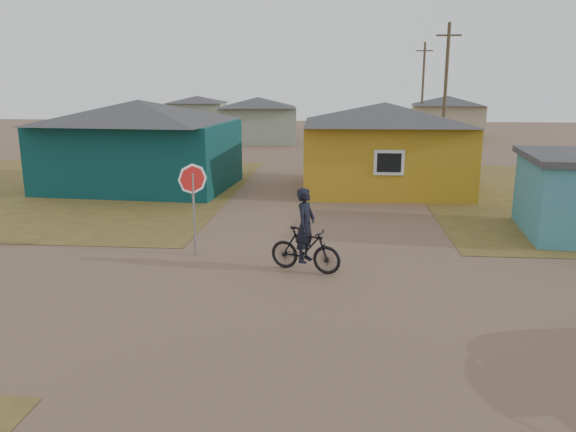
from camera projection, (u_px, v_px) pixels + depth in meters
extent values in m
plane|color=brown|center=(313.00, 307.00, 12.20)|extent=(120.00, 120.00, 0.00)
cube|color=brown|center=(24.00, 187.00, 26.00)|extent=(20.00, 18.00, 0.00)
cube|color=#0A3638|center=(141.00, 155.00, 25.66)|extent=(8.40, 6.54, 3.00)
pyramid|color=#313133|center=(139.00, 111.00, 25.20)|extent=(8.93, 7.08, 1.00)
cube|color=#B0831B|center=(383.00, 157.00, 25.20)|extent=(7.21, 6.24, 3.00)
pyramid|color=#313133|center=(385.00, 113.00, 24.74)|extent=(7.72, 6.76, 0.90)
cube|color=silver|center=(389.00, 163.00, 22.23)|extent=(1.20, 0.06, 1.00)
cube|color=black|center=(389.00, 163.00, 22.20)|extent=(0.95, 0.04, 0.75)
cube|color=gray|center=(258.00, 125.00, 45.33)|extent=(6.49, 5.60, 2.80)
pyramid|color=#313133|center=(258.00, 102.00, 44.91)|extent=(7.04, 6.15, 0.80)
cube|color=tan|center=(446.00, 121.00, 49.76)|extent=(6.41, 5.50, 2.80)
pyramid|color=#313133|center=(448.00, 100.00, 49.34)|extent=(6.95, 6.05, 0.80)
cube|color=gray|center=(198.00, 116.00, 57.66)|extent=(5.75, 5.28, 2.70)
pyramid|color=#313133|center=(197.00, 99.00, 57.26)|extent=(6.28, 5.81, 0.70)
cylinder|color=brown|center=(445.00, 96.00, 32.02)|extent=(0.20, 0.20, 8.00)
cube|color=brown|center=(449.00, 35.00, 31.25)|extent=(1.40, 0.10, 0.10)
cylinder|color=brown|center=(423.00, 91.00, 47.43)|extent=(0.20, 0.20, 8.00)
cube|color=brown|center=(425.00, 51.00, 46.66)|extent=(1.40, 0.10, 0.10)
cylinder|color=gray|center=(194.00, 215.00, 15.62)|extent=(0.07, 0.07, 2.33)
imported|color=black|center=(305.00, 250.00, 14.38)|extent=(2.00, 1.16, 1.16)
imported|color=black|center=(305.00, 225.00, 14.22)|extent=(0.66, 0.81, 1.90)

